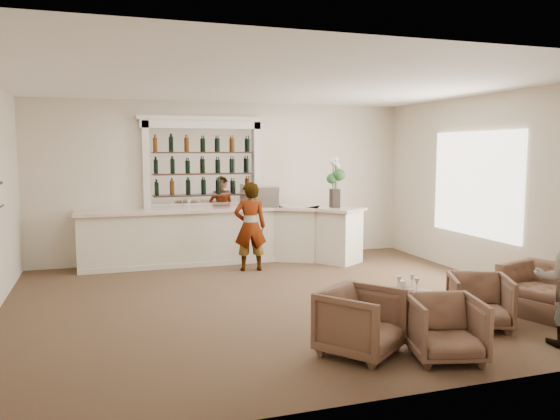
# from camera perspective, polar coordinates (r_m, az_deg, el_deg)

# --- Properties ---
(ground) EXTENTS (8.00, 8.00, 0.00)m
(ground) POSITION_cam_1_polar(r_m,az_deg,el_deg) (8.53, -0.33, -9.46)
(ground) COLOR brown
(ground) RESTS_ON ground
(room_shell) EXTENTS (8.04, 7.02, 3.32)m
(room_shell) POSITION_cam_1_polar(r_m,az_deg,el_deg) (8.94, -0.75, 6.44)
(room_shell) COLOR beige
(room_shell) RESTS_ON ground
(bar_counter) EXTENTS (5.72, 1.80, 1.14)m
(bar_counter) POSITION_cam_1_polar(r_m,az_deg,el_deg) (11.20, -5.84, -2.68)
(bar_counter) COLOR white
(bar_counter) RESTS_ON ground
(back_bar_alcove) EXTENTS (2.64, 0.25, 3.00)m
(back_bar_alcove) POSITION_cam_1_polar(r_m,az_deg,el_deg) (11.41, -8.03, 4.81)
(back_bar_alcove) COLOR white
(back_bar_alcove) RESTS_ON ground
(cocktail_table) EXTENTS (0.64, 0.64, 0.50)m
(cocktail_table) POSITION_cam_1_polar(r_m,az_deg,el_deg) (7.34, 13.21, -10.23)
(cocktail_table) COLOR #4F3522
(cocktail_table) RESTS_ON ground
(sommelier) EXTENTS (0.67, 0.49, 1.71)m
(sommelier) POSITION_cam_1_polar(r_m,az_deg,el_deg) (10.46, -3.14, -1.74)
(sommelier) COLOR gray
(sommelier) RESTS_ON ground
(armchair_left) EXTENTS (1.15, 1.16, 0.76)m
(armchair_left) POSITION_cam_1_polar(r_m,az_deg,el_deg) (6.36, 8.43, -11.50)
(armchair_left) COLOR brown
(armchair_left) RESTS_ON ground
(armchair_center) EXTENTS (0.92, 0.94, 0.70)m
(armchair_center) POSITION_cam_1_polar(r_m,az_deg,el_deg) (6.44, 16.92, -11.75)
(armchair_center) COLOR brown
(armchair_center) RESTS_ON ground
(armchair_right) EXTENTS (0.99, 1.00, 0.69)m
(armchair_right) POSITION_cam_1_polar(r_m,az_deg,el_deg) (7.69, 20.15, -8.95)
(armchair_right) COLOR brown
(armchair_right) RESTS_ON ground
(armchair_far) EXTENTS (1.23, 1.32, 0.70)m
(armchair_far) POSITION_cam_1_polar(r_m,az_deg,el_deg) (8.62, 26.12, -7.54)
(armchair_far) COLOR brown
(armchair_far) RESTS_ON ground
(espresso_machine) EXTENTS (0.53, 0.47, 0.42)m
(espresso_machine) POSITION_cam_1_polar(r_m,az_deg,el_deg) (11.29, -1.44, 1.39)
(espresso_machine) COLOR #AEAEB3
(espresso_machine) RESTS_ON bar_counter
(flower_vase) EXTENTS (0.27, 0.27, 1.01)m
(flower_vase) POSITION_cam_1_polar(r_m,az_deg,el_deg) (11.17, 5.76, 3.16)
(flower_vase) COLOR black
(flower_vase) RESTS_ON bar_counter
(wine_glass_bar_left) EXTENTS (0.07, 0.07, 0.21)m
(wine_glass_bar_left) POSITION_cam_1_polar(r_m,az_deg,el_deg) (10.98, -9.43, 0.62)
(wine_glass_bar_left) COLOR white
(wine_glass_bar_left) RESTS_ON bar_counter
(wine_glass_bar_right) EXTENTS (0.07, 0.07, 0.21)m
(wine_glass_bar_right) POSITION_cam_1_polar(r_m,az_deg,el_deg) (11.03, -9.57, 0.64)
(wine_glass_bar_right) COLOR white
(wine_glass_bar_right) RESTS_ON bar_counter
(wine_glass_tbl_a) EXTENTS (0.07, 0.07, 0.21)m
(wine_glass_tbl_a) POSITION_cam_1_polar(r_m,az_deg,el_deg) (7.21, 12.33, -7.58)
(wine_glass_tbl_a) COLOR white
(wine_glass_tbl_a) RESTS_ON cocktail_table
(wine_glass_tbl_b) EXTENTS (0.07, 0.07, 0.21)m
(wine_glass_tbl_b) POSITION_cam_1_polar(r_m,az_deg,el_deg) (7.37, 13.62, -7.32)
(wine_glass_tbl_b) COLOR white
(wine_glass_tbl_b) RESTS_ON cocktail_table
(wine_glass_tbl_c) EXTENTS (0.07, 0.07, 0.21)m
(wine_glass_tbl_c) POSITION_cam_1_polar(r_m,az_deg,el_deg) (7.16, 14.10, -7.72)
(wine_glass_tbl_c) COLOR white
(wine_glass_tbl_c) RESTS_ON cocktail_table
(napkin_holder) EXTENTS (0.08, 0.08, 0.12)m
(napkin_holder) POSITION_cam_1_polar(r_m,az_deg,el_deg) (7.37, 12.56, -7.65)
(napkin_holder) COLOR white
(napkin_holder) RESTS_ON cocktail_table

